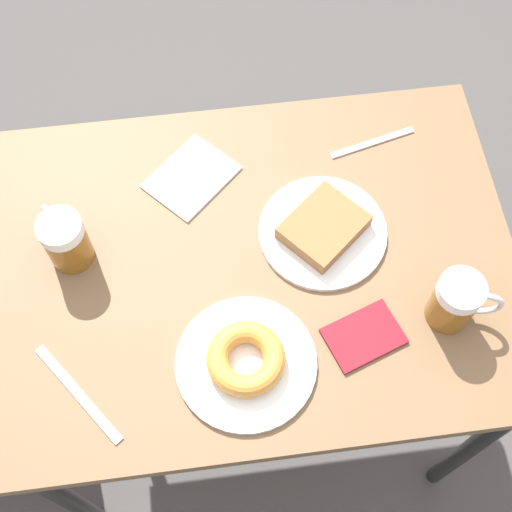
# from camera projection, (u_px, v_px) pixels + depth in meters

# --- Properties ---
(ground_plane) EXTENTS (8.00, 8.00, 0.00)m
(ground_plane) POSITION_uv_depth(u_px,v_px,m) (256.00, 383.00, 1.97)
(ground_plane) COLOR #474442
(table) EXTENTS (0.69, 0.93, 0.77)m
(table) POSITION_uv_depth(u_px,v_px,m) (256.00, 279.00, 1.35)
(table) COLOR brown
(table) RESTS_ON ground_plane
(plate_with_cake) EXTENTS (0.23, 0.23, 0.04)m
(plate_with_cake) POSITION_uv_depth(u_px,v_px,m) (323.00, 230.00, 1.29)
(plate_with_cake) COLOR white
(plate_with_cake) RESTS_ON table
(plate_with_donut) EXTENTS (0.24, 0.24, 0.05)m
(plate_with_donut) POSITION_uv_depth(u_px,v_px,m) (246.00, 361.00, 1.17)
(plate_with_donut) COLOR white
(plate_with_donut) RESTS_ON table
(beer_mug_left) EXTENTS (0.08, 0.12, 0.11)m
(beer_mug_left) POSITION_uv_depth(u_px,v_px,m) (457.00, 301.00, 1.18)
(beer_mug_left) COLOR #8C5619
(beer_mug_left) RESTS_ON table
(beer_mug_center) EXTENTS (0.11, 0.08, 0.11)m
(beer_mug_center) POSITION_uv_depth(u_px,v_px,m) (65.00, 239.00, 1.23)
(beer_mug_center) COLOR #8C5619
(beer_mug_center) RESTS_ON table
(napkin_folded) EXTENTS (0.20, 0.20, 0.00)m
(napkin_folded) POSITION_uv_depth(u_px,v_px,m) (191.00, 177.00, 1.35)
(napkin_folded) COLOR white
(napkin_folded) RESTS_ON table
(fork) EXTENTS (0.05, 0.17, 0.00)m
(fork) POSITION_uv_depth(u_px,v_px,m) (372.00, 143.00, 1.39)
(fork) COLOR silver
(fork) RESTS_ON table
(knife) EXTENTS (0.18, 0.14, 0.00)m
(knife) POSITION_uv_depth(u_px,v_px,m) (78.00, 393.00, 1.17)
(knife) COLOR silver
(knife) RESTS_ON table
(passport_near_edge) EXTENTS (0.12, 0.15, 0.01)m
(passport_near_edge) POSITION_uv_depth(u_px,v_px,m) (364.00, 336.00, 1.21)
(passport_near_edge) COLOR maroon
(passport_near_edge) RESTS_ON table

